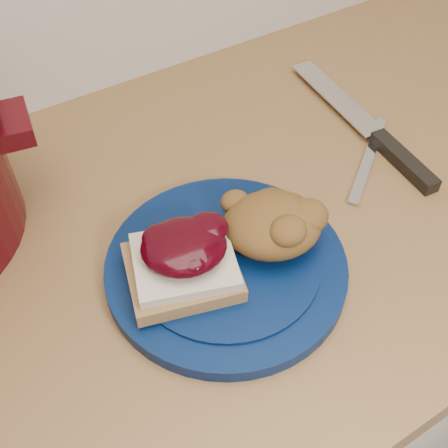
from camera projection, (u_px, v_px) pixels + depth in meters
base_cabinet at (214, 400)px, 0.98m from camera, size 4.00×0.60×0.86m
plate at (226, 267)px, 0.58m from camera, size 0.32×0.32×0.02m
sandwich at (183, 260)px, 0.54m from camera, size 0.13×0.12×0.05m
stuffing_mound at (272, 225)px, 0.57m from camera, size 0.13×0.12×0.05m
chef_knife at (384, 142)px, 0.71m from camera, size 0.06×0.30×0.02m
butter_knife at (368, 158)px, 0.70m from camera, size 0.15×0.11×0.00m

